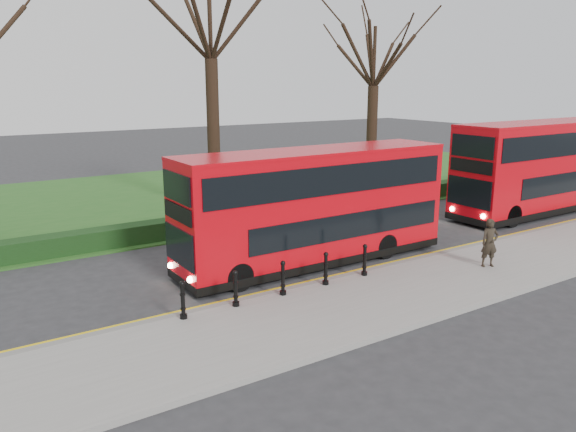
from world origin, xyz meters
TOP-DOWN VIEW (x-y plane):
  - ground at (0.00, 0.00)m, footprint 120.00×120.00m
  - pavement at (0.00, -3.00)m, footprint 60.00×4.00m
  - kerb at (0.00, -1.00)m, footprint 60.00×0.25m
  - grass_verge at (0.00, 15.00)m, footprint 60.00×18.00m
  - hedge at (0.00, 6.80)m, footprint 60.00×0.90m
  - yellow_line_outer at (0.00, -0.70)m, footprint 60.00×0.10m
  - yellow_line_inner at (0.00, -0.50)m, footprint 60.00×0.10m
  - tree_mid at (2.00, 10.00)m, footprint 8.54×8.54m
  - tree_right at (12.00, 10.00)m, footprint 7.06×7.06m
  - bollard_row at (-1.31, -1.35)m, footprint 6.46×0.15m
  - bus_lead at (1.50, 0.98)m, footprint 10.16×2.34m
  - bus_rear at (15.73, 1.39)m, footprint 11.16×2.56m
  - pedestrian at (6.00, -2.97)m, footprint 0.71×0.60m

SIDE VIEW (x-z plane):
  - ground at x=0.00m, z-range 0.00..0.00m
  - yellow_line_outer at x=0.00m, z-range 0.00..0.01m
  - yellow_line_inner at x=0.00m, z-range 0.00..0.01m
  - grass_verge at x=0.00m, z-range 0.00..0.06m
  - pavement at x=0.00m, z-range 0.00..0.15m
  - kerb at x=0.00m, z-range -0.01..0.15m
  - hedge at x=0.00m, z-range 0.00..0.80m
  - bollard_row at x=-1.31m, z-range 0.15..1.15m
  - pedestrian at x=6.00m, z-range 0.15..1.81m
  - bus_lead at x=1.50m, z-range 0.02..4.05m
  - bus_rear at x=15.73m, z-range 0.02..4.46m
  - tree_right at x=12.00m, z-range 2.50..13.53m
  - tree_mid at x=2.00m, z-range 3.04..16.38m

